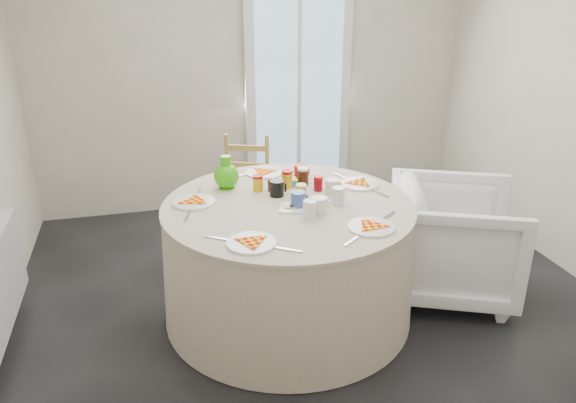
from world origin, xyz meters
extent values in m
plane|color=black|center=(0.00, 0.00, 0.00)|extent=(4.00, 4.00, 0.00)
cube|color=#BCB5A3|center=(0.00, 2.00, 1.30)|extent=(4.00, 0.02, 2.60)
cube|color=silver|center=(0.40, 1.95, 1.05)|extent=(1.00, 0.08, 2.10)
cube|color=silver|center=(-1.94, 0.20, 0.38)|extent=(0.07, 1.00, 0.55)
cylinder|color=beige|center=(-0.19, 0.02, 0.38)|extent=(1.61, 1.61, 0.82)
imported|color=white|center=(0.97, -0.01, 0.39)|extent=(1.07, 1.09, 0.87)
cube|color=teal|center=(-0.11, 0.34, 0.79)|extent=(0.12, 0.09, 0.05)
camera|label=1|loc=(-0.99, -3.08, 2.13)|focal=35.00mm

